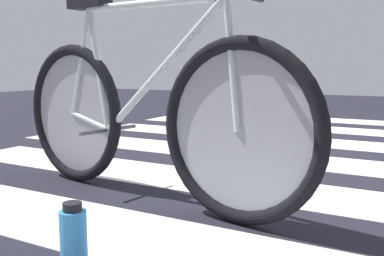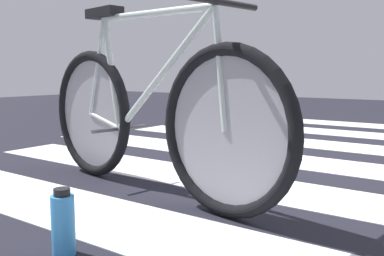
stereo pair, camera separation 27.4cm
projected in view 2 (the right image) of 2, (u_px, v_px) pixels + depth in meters
bicycle_1_of_2 at (146, 115)px, 2.09m from camera, size 1.72×0.55×0.93m
water_bottle at (63, 223)px, 1.40m from camera, size 0.08×0.08×0.22m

